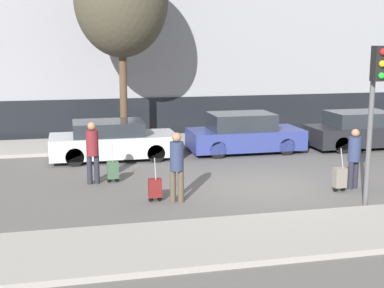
{
  "coord_description": "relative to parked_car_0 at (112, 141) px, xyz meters",
  "views": [
    {
      "loc": [
        -5.14,
        -13.43,
        3.94
      ],
      "look_at": [
        -1.59,
        1.8,
        0.95
      ],
      "focal_mm": 50.0,
      "sensor_mm": 36.0,
      "label": 1
    }
  ],
  "objects": [
    {
      "name": "ground_plane",
      "position": [
        3.73,
        -4.62,
        -0.62
      ],
      "size": [
        80.0,
        80.0,
        0.0
      ],
      "primitive_type": "plane",
      "color": "#565451"
    },
    {
      "name": "sidewalk_near",
      "position": [
        3.73,
        -8.37,
        -0.56
      ],
      "size": [
        28.0,
        2.5,
        0.12
      ],
      "color": "gray",
      "rests_on": "ground_plane"
    },
    {
      "name": "sidewalk_far",
      "position": [
        3.73,
        2.38,
        -0.56
      ],
      "size": [
        28.0,
        3.0,
        0.12
      ],
      "color": "gray",
      "rests_on": "ground_plane"
    },
    {
      "name": "parked_car_0",
      "position": [
        0.0,
        0.0,
        0.0
      ],
      "size": [
        4.26,
        1.85,
        1.31
      ],
      "color": "#B7BABF",
      "rests_on": "ground_plane"
    },
    {
      "name": "parked_car_1",
      "position": [
        4.75,
        0.08,
        0.04
      ],
      "size": [
        4.08,
        1.83,
        1.43
      ],
      "color": "navy",
      "rests_on": "ground_plane"
    },
    {
      "name": "parked_car_2",
      "position": [
        9.34,
        -0.13,
        0.03
      ],
      "size": [
        4.14,
        1.8,
        1.38
      ],
      "color": "black",
      "rests_on": "ground_plane"
    },
    {
      "name": "pedestrian_left",
      "position": [
        -0.81,
        -3.18,
        0.38
      ],
      "size": [
        0.35,
        0.34,
        1.76
      ],
      "rotation": [
        0.0,
        0.0,
        3.19
      ],
      "color": "#23232D",
      "rests_on": "ground_plane"
    },
    {
      "name": "trolley_left",
      "position": [
        -0.26,
        -3.15,
        -0.26
      ],
      "size": [
        0.34,
        0.29,
        1.16
      ],
      "color": "#335138",
      "rests_on": "ground_plane"
    },
    {
      "name": "pedestrian_center",
      "position": [
        1.14,
        -5.43,
        0.38
      ],
      "size": [
        0.34,
        0.34,
        1.76
      ],
      "rotation": [
        0.0,
        0.0,
        -0.31
      ],
      "color": "#4C4233",
      "rests_on": "ground_plane"
    },
    {
      "name": "trolley_center",
      "position": [
        0.62,
        -5.27,
        -0.27
      ],
      "size": [
        0.34,
        0.29,
        1.12
      ],
      "color": "maroon",
      "rests_on": "ground_plane"
    },
    {
      "name": "pedestrian_right",
      "position": [
        6.07,
        -5.28,
        0.31
      ],
      "size": [
        0.34,
        0.34,
        1.65
      ],
      "rotation": [
        0.0,
        0.0,
        0.38
      ],
      "color": "#23232D",
      "rests_on": "ground_plane"
    },
    {
      "name": "trolley_right",
      "position": [
        5.56,
        -5.49,
        -0.24
      ],
      "size": [
        0.34,
        0.29,
        1.19
      ],
      "color": "slate",
      "rests_on": "ground_plane"
    },
    {
      "name": "traffic_light",
      "position": [
        5.52,
        -6.98,
        2.12
      ],
      "size": [
        0.28,
        0.47,
        3.86
      ],
      "color": "#515154",
      "rests_on": "ground_plane"
    },
    {
      "name": "bare_tree_near_crossing",
      "position": [
        0.61,
        1.86,
        4.81
      ],
      "size": [
        3.4,
        3.4,
        7.42
      ],
      "color": "#4C3826",
      "rests_on": "sidewalk_far"
    }
  ]
}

